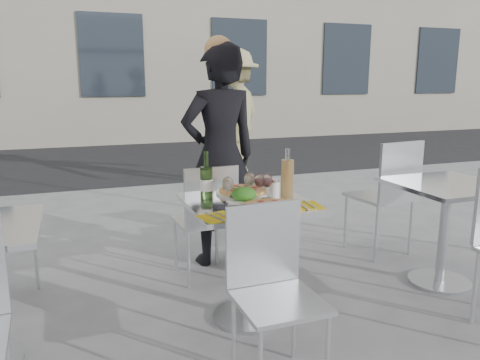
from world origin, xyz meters
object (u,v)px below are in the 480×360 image
object	(u,v)px
pedestrian_b	(234,118)
wineglass_white_a	(228,185)
pizza_near	(271,207)
napkin_right	(305,205)
chair_near	(272,278)
side_table_right	(446,212)
wineglass_white_b	(250,180)
side_chair_rfar	(389,188)
carafe	(287,176)
pizza_far	(243,191)
wine_bottle	(206,181)
chair_far	(207,213)
woman_diner	(220,156)
napkin_left	(218,217)
sugar_shaker	(274,188)
main_table	(248,235)
wineglass_red_b	(260,181)
salad_plate	(244,196)

from	to	relation	value
pedestrian_b	wineglass_white_a	size ratio (longest dim) A/B	12.04
pizza_near	wineglass_white_a	xyz separation A→B (m)	(-0.19, 0.21, 0.10)
pedestrian_b	napkin_right	xyz separation A→B (m)	(-0.90, -3.83, -0.20)
chair_near	side_table_right	bearing A→B (deg)	18.81
chair_near	wineglass_white_b	xyz separation A→B (m)	(0.13, 0.65, 0.35)
side_chair_rfar	carafe	distance (m)	1.33
pizza_far	wineglass_white_a	bearing A→B (deg)	-130.61
side_chair_rfar	wine_bottle	world-z (taller)	wine_bottle
chair_far	woman_diner	xyz separation A→B (m)	(0.21, 0.34, 0.35)
side_table_right	napkin_left	size ratio (longest dim) A/B	3.42
sugar_shaker	main_table	bearing A→B (deg)	-160.20
wine_bottle	wineglass_red_b	distance (m)	0.32
wineglass_white_b	chair_far	bearing A→B (deg)	102.39
pedestrian_b	carafe	size ratio (longest dim) A/B	6.54
napkin_left	salad_plate	bearing A→B (deg)	32.72
side_table_right	wineglass_red_b	bearing A→B (deg)	178.65
chair_far	chair_near	xyz separation A→B (m)	(-0.01, -1.19, -0.00)
pedestrian_b	napkin_left	bearing A→B (deg)	21.07
carafe	sugar_shaker	size ratio (longest dim) A/B	2.71
main_table	pedestrian_b	distance (m)	3.83
side_table_right	wine_bottle	size ratio (longest dim) A/B	2.54
pizza_near	pedestrian_b	bearing A→B (deg)	73.80
main_table	napkin_right	world-z (taller)	napkin_right
pizza_near	side_table_right	bearing A→B (deg)	7.71
woman_diner	wine_bottle	world-z (taller)	woman_diner
woman_diner	wineglass_red_b	size ratio (longest dim) A/B	11.01
main_table	pizza_far	size ratio (longest dim) A/B	2.22
wineglass_red_b	pizza_far	bearing A→B (deg)	106.93
chair_far	carafe	xyz separation A→B (m)	(0.37, -0.54, 0.35)
main_table	wineglass_white_a	bearing A→B (deg)	174.96
wine_bottle	side_table_right	bearing A→B (deg)	-4.35
side_table_right	napkin_right	distance (m)	1.26
pizza_far	wineglass_white_b	bearing A→B (deg)	-88.95
salad_plate	napkin_left	size ratio (longest dim) A/B	1.00
side_table_right	wineglass_red_b	world-z (taller)	wineglass_red_b
main_table	napkin_left	bearing A→B (deg)	-136.53
main_table	pizza_far	bearing A→B (deg)	80.09
chair_far	wineglass_white_b	xyz separation A→B (m)	(0.12, -0.54, 0.34)
carafe	napkin_left	bearing A→B (deg)	-148.79
main_table	chair_far	xyz separation A→B (m)	(-0.08, 0.62, -0.02)
carafe	napkin_right	size ratio (longest dim) A/B	1.45
pizza_near	carafe	bearing A→B (deg)	50.41
side_table_right	side_chair_rfar	xyz separation A→B (m)	(-0.02, 0.61, 0.04)
wineglass_white_a	napkin_right	distance (m)	0.46
pizza_far	wineglass_red_b	size ratio (longest dim) A/B	2.14
salad_plate	wine_bottle	size ratio (longest dim) A/B	0.75
main_table	chair_far	distance (m)	0.63
chair_far	wine_bottle	distance (m)	0.62
pizza_far	wineglass_red_b	xyz separation A→B (m)	(0.05, -0.16, 0.09)
wine_bottle	sugar_shaker	size ratio (longest dim) A/B	2.76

